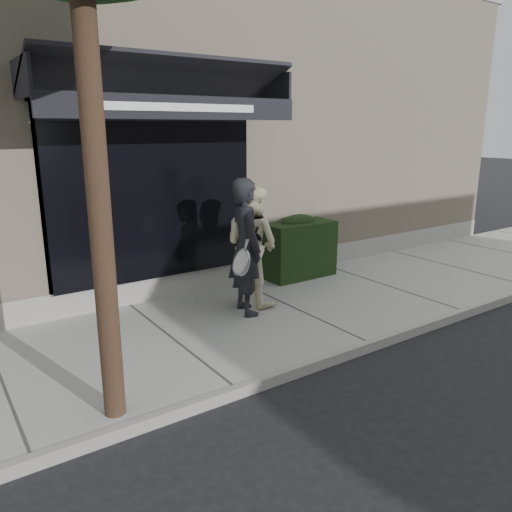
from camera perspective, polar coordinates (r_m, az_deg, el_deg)
ground at (r=7.66m, az=4.20°, el=-6.68°), size 80.00×80.00×0.00m
sidewalk at (r=7.64m, az=4.20°, el=-6.26°), size 20.00×3.00×0.12m
curb at (r=6.59m, az=12.77°, el=-9.99°), size 20.00×0.10×0.14m
building_facade at (r=11.42m, az=-11.76°, el=14.11°), size 14.30×8.04×5.64m
hedge at (r=9.05m, az=4.78°, el=1.03°), size 1.30×0.70×1.14m
pedestrian_front at (r=7.12m, az=-1.16°, el=1.03°), size 0.75×0.94×1.97m
pedestrian_back at (r=7.54m, az=-0.50°, el=1.25°), size 0.91×1.04×1.83m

